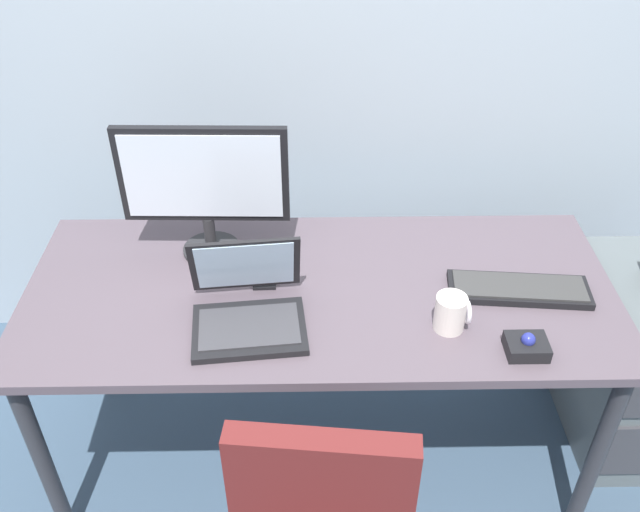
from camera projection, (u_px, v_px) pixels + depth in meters
The scene contains 8 objects.
ground_plane at pixel (320, 445), 2.49m from camera, with size 8.00×8.00×0.00m, color #384D62.
desk at pixel (320, 306), 2.09m from camera, with size 1.75×0.75×0.74m.
monitor_main at pixel (204, 183), 2.04m from camera, with size 0.51×0.18×0.43m.
keyboard at pixel (519, 289), 2.02m from camera, with size 0.42×0.17×0.03m.
laptop at pixel (248, 305), 1.90m from camera, with size 0.34×0.32×0.23m.
trackball_mouse at pixel (527, 346), 1.82m from camera, with size 0.11×0.09×0.07m.
coffee_mug at pixel (451, 313), 1.88m from camera, with size 0.10×0.09×0.11m.
cell_phone at pixel (265, 274), 2.09m from camera, with size 0.07×0.14×0.01m, color black.
Camera 1 is at (-0.03, -1.57, 2.05)m, focal length 38.58 mm.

